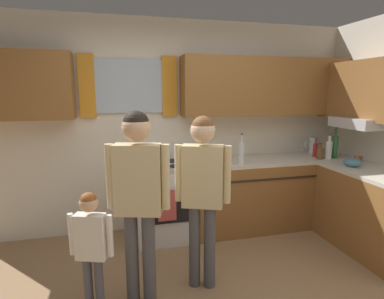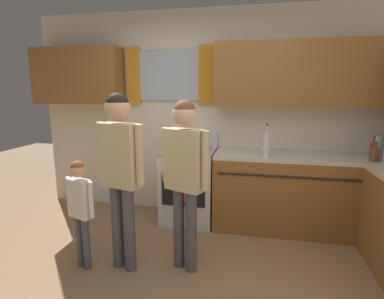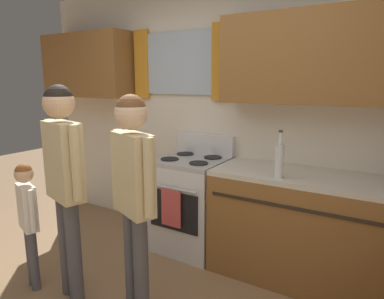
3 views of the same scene
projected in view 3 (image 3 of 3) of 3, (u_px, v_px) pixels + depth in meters
back_wall_unit at (229, 94)px, 3.19m from camera, size 4.60×0.42×2.60m
stove_oven at (192, 202)px, 3.29m from camera, size 0.63×0.67×1.10m
bottle_tall_clear at (279, 160)px, 2.53m from camera, size 0.07×0.07×0.37m
adult_holding_child at (64, 169)px, 2.40m from camera, size 0.48×0.25×1.60m
adult_in_plaid at (133, 182)px, 2.21m from camera, size 0.45×0.27×1.54m
small_child at (28, 212)px, 2.59m from camera, size 0.32×0.17×1.02m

